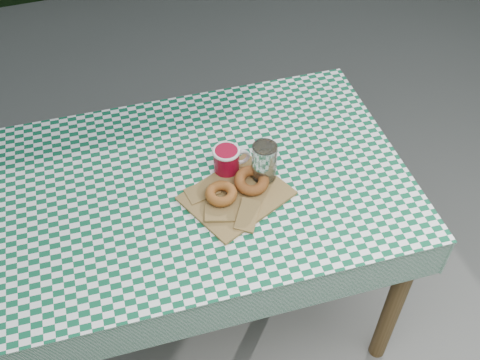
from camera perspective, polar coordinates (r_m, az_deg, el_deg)
The scene contains 8 objects.
ground at distance 2.31m, azimuth 0.83°, elevation -15.13°, with size 60.00×60.00×0.00m, color #595954.
table at distance 2.05m, azimuth -3.21°, elevation -7.35°, with size 1.24×0.83×0.75m, color brown.
tablecloth at distance 1.76m, azimuth -3.71°, elevation -0.15°, with size 1.26×0.85×0.01m, color #0C5031.
paper_bag at distance 1.70m, azimuth -0.35°, elevation -1.53°, with size 0.29×0.23×0.02m, color olive.
bagel_front at distance 1.68m, azimuth -1.90°, elevation -1.38°, with size 0.10×0.10×0.03m, color #92581E.
bagel_back at distance 1.71m, azimuth 1.18°, elevation -0.05°, with size 0.11×0.11×0.03m, color brown.
coffee_mug at distance 1.75m, azimuth -1.37°, elevation 1.94°, with size 0.16×0.16×0.09m, color maroon, non-canonical shape.
drinking_glass at distance 1.71m, azimuth 2.44°, elevation 1.70°, with size 0.08×0.08×0.14m, color silver.
Camera 1 is at (-0.38, -1.01, 2.04)m, focal length 42.49 mm.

